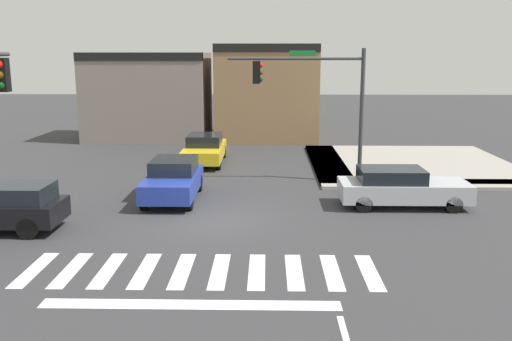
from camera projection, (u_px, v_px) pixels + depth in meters
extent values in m
plane|color=#353538|center=(216.00, 220.00, 18.96)|extent=(120.00, 120.00, 0.00)
cube|color=silver|center=(34.00, 269.00, 14.65)|extent=(0.43, 2.46, 0.01)
cube|color=silver|center=(71.00, 270.00, 14.63)|extent=(0.43, 2.46, 0.01)
cube|color=silver|center=(108.00, 270.00, 14.61)|extent=(0.43, 2.46, 0.01)
cube|color=silver|center=(145.00, 270.00, 14.59)|extent=(0.43, 2.46, 0.01)
cube|color=silver|center=(182.00, 271.00, 14.57)|extent=(0.43, 2.46, 0.01)
cube|color=silver|center=(220.00, 271.00, 14.55)|extent=(0.43, 2.46, 0.01)
cube|color=silver|center=(257.00, 271.00, 14.53)|extent=(0.43, 2.46, 0.01)
cube|color=silver|center=(294.00, 272.00, 14.51)|extent=(0.43, 2.46, 0.01)
cube|color=silver|center=(332.00, 272.00, 14.49)|extent=(0.43, 2.46, 0.01)
cube|color=silver|center=(369.00, 272.00, 14.47)|extent=(0.43, 2.46, 0.01)
cube|color=white|center=(190.00, 304.00, 12.60)|extent=(6.80, 0.50, 0.01)
cube|color=#9E998E|center=(438.00, 184.00, 23.85)|extent=(10.00, 1.60, 0.15)
cube|color=#9E998E|center=(327.00, 163.00, 28.63)|extent=(1.60, 10.00, 0.15)
cube|color=#9E998E|center=(410.00, 163.00, 28.55)|extent=(10.00, 10.00, 0.15)
cube|color=gray|center=(149.00, 96.00, 36.84)|extent=(7.77, 5.47, 5.62)
cube|color=black|center=(139.00, 57.00, 33.84)|extent=(7.77, 0.50, 0.50)
cube|color=#93704C|center=(267.00, 92.00, 36.89)|extent=(6.48, 6.00, 6.15)
cube|color=black|center=(267.00, 48.00, 33.57)|extent=(6.48, 0.50, 0.50)
cube|color=black|center=(3.00, 75.00, 15.78)|extent=(0.32, 0.32, 0.95)
sphere|color=#4C330C|center=(0.00, 75.00, 15.61)|extent=(0.22, 0.22, 0.22)
sphere|color=#0C3814|center=(1.00, 86.00, 15.68)|extent=(0.22, 0.22, 0.22)
cylinder|color=#383A3D|center=(361.00, 117.00, 24.08)|extent=(0.18, 0.18, 5.78)
cylinder|color=#383A3D|center=(295.00, 59.00, 23.64)|extent=(5.75, 0.12, 0.12)
cube|color=black|center=(256.00, 72.00, 23.79)|extent=(0.32, 0.32, 0.95)
sphere|color=red|center=(260.00, 65.00, 23.73)|extent=(0.22, 0.22, 0.22)
sphere|color=#4C330C|center=(260.00, 72.00, 23.79)|extent=(0.22, 0.22, 0.22)
sphere|color=#0C3814|center=(260.00, 79.00, 23.85)|extent=(0.22, 0.22, 0.22)
cube|color=#197233|center=(302.00, 53.00, 23.59)|extent=(1.10, 0.03, 0.24)
cube|color=#B7BABF|center=(404.00, 190.00, 20.60)|extent=(4.68, 1.87, 0.67)
cube|color=black|center=(391.00, 175.00, 20.49)|extent=(2.33, 1.65, 0.49)
cylinder|color=black|center=(440.00, 193.00, 21.44)|extent=(0.60, 0.22, 0.60)
cylinder|color=black|center=(454.00, 205.00, 19.82)|extent=(0.60, 0.22, 0.60)
cylinder|color=black|center=(357.00, 193.00, 21.50)|extent=(0.60, 0.22, 0.60)
cylinder|color=black|center=(364.00, 204.00, 19.89)|extent=(0.60, 0.22, 0.60)
cube|color=black|center=(18.00, 193.00, 17.61)|extent=(2.01, 1.59, 0.55)
cylinder|color=black|center=(28.00, 228.00, 17.00)|extent=(0.67, 0.22, 0.67)
cylinder|color=black|center=(48.00, 214.00, 18.56)|extent=(0.67, 0.22, 0.67)
cube|color=gold|center=(205.00, 152.00, 28.75)|extent=(1.91, 4.75, 0.62)
cube|color=black|center=(205.00, 140.00, 28.79)|extent=(1.68, 2.19, 0.56)
cylinder|color=black|center=(218.00, 163.00, 27.21)|extent=(0.22, 0.68, 0.68)
cylinder|color=black|center=(184.00, 163.00, 27.24)|extent=(0.22, 0.68, 0.68)
cylinder|color=black|center=(223.00, 151.00, 30.37)|extent=(0.22, 0.68, 0.68)
cylinder|color=black|center=(192.00, 151.00, 30.40)|extent=(0.22, 0.68, 0.68)
cube|color=#23389E|center=(173.00, 183.00, 21.52)|extent=(1.88, 4.20, 0.69)
cube|color=black|center=(174.00, 166.00, 21.77)|extent=(1.66, 2.14, 0.55)
cylinder|color=black|center=(189.00, 201.00, 20.17)|extent=(0.22, 0.67, 0.67)
cylinder|color=black|center=(144.00, 201.00, 20.20)|extent=(0.22, 0.67, 0.67)
cylinder|color=black|center=(199.00, 183.00, 22.96)|extent=(0.22, 0.67, 0.67)
cylinder|color=black|center=(159.00, 183.00, 22.99)|extent=(0.22, 0.67, 0.67)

